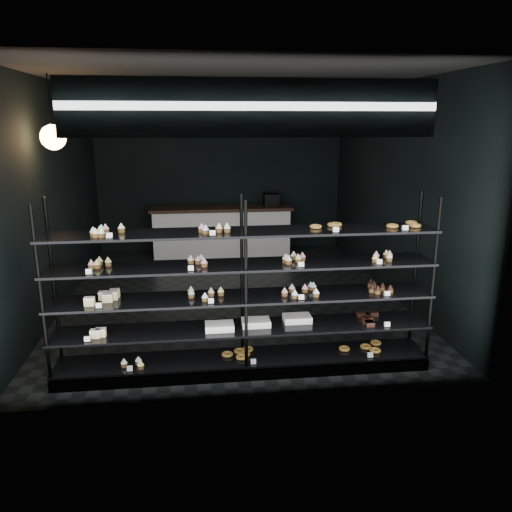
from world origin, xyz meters
name	(u,v)px	position (x,y,z in m)	size (l,w,h in m)	color
room	(231,193)	(0.00, 0.00, 1.60)	(5.01, 6.01, 3.20)	black
display_shelf	(242,317)	(-0.06, -2.45, 0.63)	(4.00, 0.50, 1.91)	black
signage	(253,108)	(0.00, -2.93, 2.75)	(3.30, 0.05, 0.50)	#0D1E43
pendant_lamp	(53,137)	(-2.20, -0.96, 2.45)	(0.30, 0.30, 0.88)	black
service_counter	(222,230)	(-0.01, 2.50, 0.50)	(2.81, 0.65, 1.23)	silver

